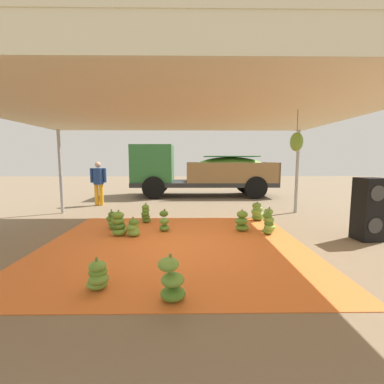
# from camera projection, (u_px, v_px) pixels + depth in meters

# --- Properties ---
(ground_plane) EXTENTS (40.00, 40.00, 0.00)m
(ground_plane) POSITION_uv_depth(u_px,v_px,m) (179.00, 215.00, 8.43)
(ground_plane) COLOR #7F6B51
(tarp_orange) EXTENTS (5.26, 4.96, 0.01)m
(tarp_orange) POSITION_uv_depth(u_px,v_px,m) (174.00, 244.00, 5.45)
(tarp_orange) COLOR orange
(tarp_orange) RESTS_ON ground
(tent_canopy) EXTENTS (8.00, 7.00, 2.72)m
(tent_canopy) POSITION_uv_depth(u_px,v_px,m) (174.00, 111.00, 5.05)
(tent_canopy) COLOR #9EA0A5
(tent_canopy) RESTS_ON ground
(banana_bunch_0) EXTENTS (0.35, 0.37, 0.55)m
(banana_bunch_0) POSITION_uv_depth(u_px,v_px,m) (146.00, 214.00, 7.29)
(banana_bunch_0) COLOR #477523
(banana_bunch_0) RESTS_ON tarp_orange
(banana_bunch_1) EXTENTS (0.47, 0.47, 0.58)m
(banana_bunch_1) POSITION_uv_depth(u_px,v_px,m) (118.00, 224.00, 6.06)
(banana_bunch_1) COLOR #60932D
(banana_bunch_1) RESTS_ON tarp_orange
(banana_bunch_2) EXTENTS (0.45, 0.45, 0.53)m
(banana_bunch_2) POSITION_uv_depth(u_px,v_px,m) (242.00, 222.00, 6.43)
(banana_bunch_2) COLOR #60932D
(banana_bunch_2) RESTS_ON tarp_orange
(banana_bunch_3) EXTENTS (0.39, 0.40, 0.44)m
(banana_bunch_3) POSITION_uv_depth(u_px,v_px,m) (98.00, 276.00, 3.53)
(banana_bunch_3) COLOR #6B9E38
(banana_bunch_3) RESTS_ON tarp_orange
(banana_bunch_4) EXTENTS (0.36, 0.36, 0.44)m
(banana_bunch_4) POSITION_uv_depth(u_px,v_px,m) (133.00, 228.00, 6.01)
(banana_bunch_4) COLOR #6B9E38
(banana_bunch_4) RESTS_ON tarp_orange
(banana_bunch_5) EXTENTS (0.38, 0.39, 0.57)m
(banana_bunch_5) POSITION_uv_depth(u_px,v_px,m) (269.00, 220.00, 6.52)
(banana_bunch_5) COLOR #75A83D
(banana_bunch_5) RESTS_ON tarp_orange
(banana_bunch_6) EXTENTS (0.34, 0.39, 0.55)m
(banana_bunch_6) POSITION_uv_depth(u_px,v_px,m) (164.00, 222.00, 6.42)
(banana_bunch_6) COLOR #60932D
(banana_bunch_6) RESTS_ON tarp_orange
(banana_bunch_7) EXTENTS (0.41, 0.40, 0.60)m
(banana_bunch_7) POSITION_uv_depth(u_px,v_px,m) (172.00, 281.00, 3.23)
(banana_bunch_7) COLOR #518428
(banana_bunch_7) RESTS_ON tarp_orange
(banana_bunch_8) EXTENTS (0.45, 0.43, 0.54)m
(banana_bunch_8) POSITION_uv_depth(u_px,v_px,m) (257.00, 212.00, 7.57)
(banana_bunch_8) COLOR #518428
(banana_bunch_8) RESTS_ON tarp_orange
(banana_bunch_9) EXTENTS (0.34, 0.34, 0.50)m
(banana_bunch_9) POSITION_uv_depth(u_px,v_px,m) (112.00, 221.00, 6.60)
(banana_bunch_9) COLOR #518428
(banana_bunch_9) RESTS_ON tarp_orange
(banana_bunch_10) EXTENTS (0.35, 0.35, 0.55)m
(banana_bunch_10) POSITION_uv_depth(u_px,v_px,m) (268.00, 224.00, 6.17)
(banana_bunch_10) COLOR #6B9E38
(banana_bunch_10) RESTS_ON tarp_orange
(cargo_truck_main) EXTENTS (6.67, 2.35, 2.40)m
(cargo_truck_main) POSITION_uv_depth(u_px,v_px,m) (199.00, 170.00, 12.73)
(cargo_truck_main) COLOR #2D2D2D
(cargo_truck_main) RESTS_ON ground
(worker_0) EXTENTS (0.60, 0.37, 1.65)m
(worker_0) POSITION_uv_depth(u_px,v_px,m) (98.00, 180.00, 10.05)
(worker_0) COLOR orange
(worker_0) RESTS_ON ground
(speaker_stack) EXTENTS (0.56, 0.52, 1.35)m
(speaker_stack) POSITION_uv_depth(u_px,v_px,m) (369.00, 209.00, 5.71)
(speaker_stack) COLOR black
(speaker_stack) RESTS_ON ground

